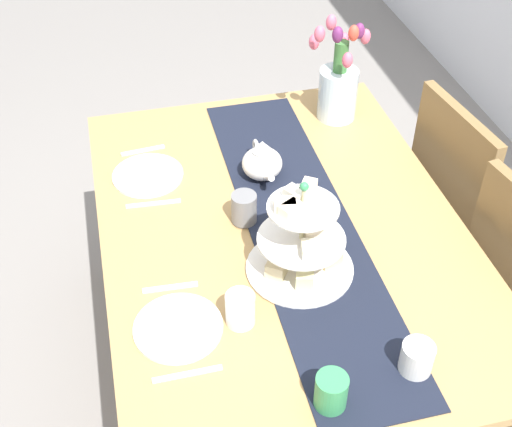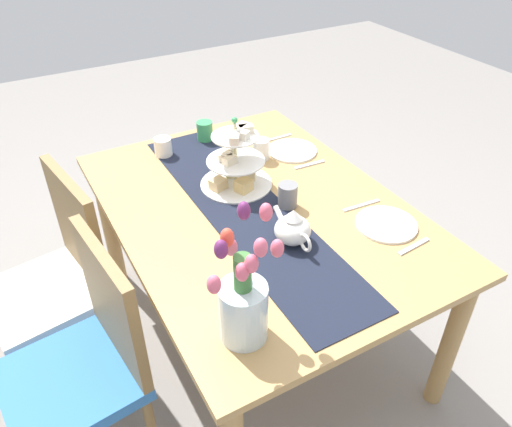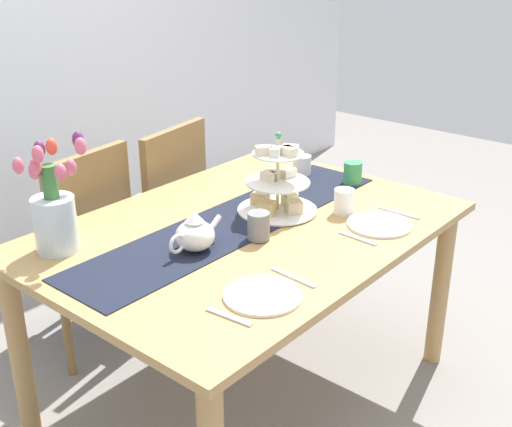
# 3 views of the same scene
# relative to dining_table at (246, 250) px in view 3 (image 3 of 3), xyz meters

# --- Properties ---
(ground_plane) EXTENTS (8.00, 8.00, 0.00)m
(ground_plane) POSITION_rel_dining_table_xyz_m (0.00, 0.00, -0.63)
(ground_plane) COLOR gray
(dining_table) EXTENTS (1.49, 1.07, 0.72)m
(dining_table) POSITION_rel_dining_table_xyz_m (0.00, 0.00, 0.00)
(dining_table) COLOR tan
(dining_table) RESTS_ON ground_plane
(chair_left) EXTENTS (0.47, 0.47, 0.91)m
(chair_left) POSITION_rel_dining_table_xyz_m (-0.21, 0.76, -0.13)
(chair_left) COLOR olive
(chair_left) RESTS_ON ground_plane
(chair_right) EXTENTS (0.48, 0.48, 0.91)m
(chair_right) POSITION_rel_dining_table_xyz_m (0.25, 0.76, -0.13)
(chair_right) COLOR olive
(chair_right) RESTS_ON ground_plane
(table_runner) EXTENTS (1.40, 0.31, 0.00)m
(table_runner) POSITION_rel_dining_table_xyz_m (0.00, 0.05, 0.10)
(table_runner) COLOR black
(table_runner) RESTS_ON dining_table
(tiered_cake_stand) EXTENTS (0.30, 0.30, 0.30)m
(tiered_cake_stand) POSITION_rel_dining_table_xyz_m (0.18, 0.00, 0.19)
(tiered_cake_stand) COLOR beige
(tiered_cake_stand) RESTS_ON table_runner
(teapot) EXTENTS (0.24, 0.13, 0.14)m
(teapot) POSITION_rel_dining_table_xyz_m (-0.26, 0.00, 0.15)
(teapot) COLOR white
(teapot) RESTS_ON table_runner
(tulip_vase) EXTENTS (0.17, 0.24, 0.40)m
(tulip_vase) POSITION_rel_dining_table_xyz_m (-0.54, 0.35, 0.23)
(tulip_vase) COLOR silver
(tulip_vase) RESTS_ON dining_table
(cream_jug) EXTENTS (0.08, 0.08, 0.08)m
(cream_jug) POSITION_rel_dining_table_xyz_m (0.57, 0.17, 0.14)
(cream_jug) COLOR white
(cream_jug) RESTS_ON dining_table
(dinner_plate_left) EXTENTS (0.23, 0.23, 0.01)m
(dinner_plate_left) POSITION_rel_dining_table_xyz_m (-0.34, -0.36, 0.10)
(dinner_plate_left) COLOR white
(dinner_plate_left) RESTS_ON dining_table
(fork_left) EXTENTS (0.03, 0.15, 0.01)m
(fork_left) POSITION_rel_dining_table_xyz_m (-0.49, -0.36, 0.10)
(fork_left) COLOR silver
(fork_left) RESTS_ON dining_table
(knife_left) EXTENTS (0.03, 0.17, 0.01)m
(knife_left) POSITION_rel_dining_table_xyz_m (-0.20, -0.36, 0.10)
(knife_left) COLOR silver
(knife_left) RESTS_ON dining_table
(dinner_plate_right) EXTENTS (0.23, 0.23, 0.01)m
(dinner_plate_right) POSITION_rel_dining_table_xyz_m (0.31, -0.36, 0.10)
(dinner_plate_right) COLOR white
(dinner_plate_right) RESTS_ON dining_table
(fork_right) EXTENTS (0.02, 0.15, 0.01)m
(fork_right) POSITION_rel_dining_table_xyz_m (0.16, -0.36, 0.10)
(fork_right) COLOR silver
(fork_right) RESTS_ON dining_table
(knife_right) EXTENTS (0.01, 0.17, 0.01)m
(knife_right) POSITION_rel_dining_table_xyz_m (0.45, -0.36, 0.10)
(knife_right) COLOR silver
(knife_right) RESTS_ON dining_table
(mug_grey) EXTENTS (0.08, 0.08, 0.09)m
(mug_grey) POSITION_rel_dining_table_xyz_m (-0.06, -0.10, 0.15)
(mug_grey) COLOR slate
(mug_grey) RESTS_ON table_runner
(mug_white_text) EXTENTS (0.08, 0.08, 0.09)m
(mug_white_text) POSITION_rel_dining_table_xyz_m (0.32, -0.20, 0.14)
(mug_white_text) COLOR white
(mug_white_text) RESTS_ON dining_table
(mug_orange) EXTENTS (0.08, 0.08, 0.09)m
(mug_orange) POSITION_rel_dining_table_xyz_m (0.61, -0.05, 0.14)
(mug_orange) COLOR #389356
(mug_orange) RESTS_ON dining_table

